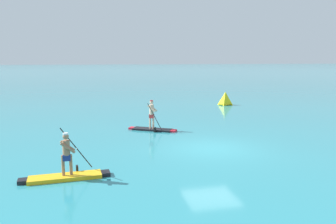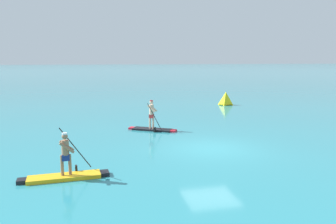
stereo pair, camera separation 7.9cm
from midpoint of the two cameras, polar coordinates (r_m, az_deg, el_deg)
name	(u,v)px [view 1 (the left image)]	position (r m, az deg, el deg)	size (l,w,h in m)	color
ground	(212,148)	(16.35, 7.16, -5.99)	(440.00, 440.00, 0.00)	teal
paddleboarder_near_left	(66,170)	(12.68, -16.83, -9.34)	(3.14, 1.02, 1.77)	yellow
paddleboarder_mid_center	(152,124)	(20.06, -2.74, -2.01)	(2.75, 1.82, 1.82)	black
race_marker_buoy	(225,99)	(31.41, 9.49, 2.13)	(1.38, 1.38, 1.19)	yellow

